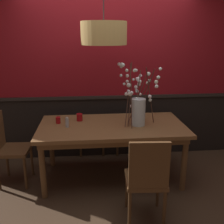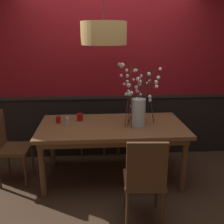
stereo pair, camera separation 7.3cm
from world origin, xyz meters
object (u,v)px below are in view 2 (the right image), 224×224
chair_head_west_end (8,144)px  vase_with_blossoms (138,107)px  condiment_bottle (67,122)px  candle_holder_nearer_center (58,120)px  pendant_lamp (104,33)px  candle_holder_nearer_edge (80,117)px  dining_table (112,131)px  chair_near_side_right (145,177)px  chair_far_side_right (127,120)px  chair_far_side_left (93,122)px

chair_head_west_end → vase_with_blossoms: size_ratio=1.17×
condiment_bottle → chair_head_west_end: bearing=178.8°
candle_holder_nearer_center → pendant_lamp: 1.27m
candle_holder_nearer_edge → condiment_bottle: size_ratio=0.75×
dining_table → chair_near_side_right: (0.27, -0.93, -0.16)m
chair_near_side_right → chair_far_side_right: bearing=88.2°
vase_with_blossoms → pendant_lamp: 1.02m
dining_table → chair_far_side_left: size_ratio=2.14×
chair_head_west_end → candle_holder_nearer_edge: (0.93, 0.23, 0.28)m
chair_far_side_right → candle_holder_nearer_edge: size_ratio=9.68×
chair_far_side_right → candle_holder_nearer_center: chair_far_side_right is taller
condiment_bottle → chair_near_side_right: bearing=-46.7°
chair_near_side_right → pendant_lamp: 1.70m
condiment_bottle → pendant_lamp: bearing=0.8°
candle_holder_nearer_center → candle_holder_nearer_edge: 0.29m
candle_holder_nearer_edge → chair_head_west_end: bearing=-166.3°
candle_holder_nearer_center → dining_table: bearing=-9.8°
dining_table → candle_holder_nearer_edge: 0.49m
vase_with_blossoms → condiment_bottle: (-0.92, -0.01, -0.17)m
chair_head_west_end → candle_holder_nearer_center: size_ratio=10.76×
chair_near_side_right → candle_holder_nearer_center: size_ratio=10.72×
chair_far_side_left → chair_near_side_right: chair_near_side_right is taller
candle_holder_nearer_edge → condiment_bottle: condiment_bottle is taller
chair_head_west_end → chair_near_side_right: chair_head_west_end is taller
candle_holder_nearer_center → pendant_lamp: bearing=-13.8°
dining_table → pendant_lamp: 1.24m
chair_far_side_left → chair_far_side_right: (0.58, -0.00, 0.02)m
condiment_bottle → dining_table: bearing=3.3°
dining_table → chair_far_side_right: size_ratio=1.98×
pendant_lamp → dining_table: bearing=15.4°
chair_head_west_end → chair_near_side_right: (1.62, -0.91, -0.01)m
vase_with_blossoms → chair_near_side_right: bearing=-94.4°
chair_far_side_left → candle_holder_nearer_center: bearing=-119.9°
chair_far_side_left → vase_with_blossoms: bearing=-57.4°
chair_far_side_right → candle_holder_nearer_center: size_ratio=10.84×
chair_near_side_right → candle_holder_nearer_center: bearing=132.7°
chair_head_west_end → pendant_lamp: size_ratio=0.85×
pendant_lamp → chair_near_side_right: bearing=-68.1°
candle_holder_nearer_center → vase_with_blossoms: bearing=-8.0°
vase_with_blossoms → candle_holder_nearer_center: size_ratio=9.16×
chair_far_side_left → chair_near_side_right: size_ratio=0.93×
vase_with_blossoms → pendant_lamp: size_ratio=0.72×
dining_table → vase_with_blossoms: bearing=-4.3°
chair_head_west_end → condiment_bottle: 0.83m
chair_head_west_end → dining_table: bearing=0.8°
dining_table → chair_far_side_left: bearing=106.0°
pendant_lamp → candle_holder_nearer_center: bearing=166.2°
chair_head_west_end → vase_with_blossoms: bearing=-0.2°
chair_near_side_right → candle_holder_nearer_edge: 1.37m
chair_near_side_right → pendant_lamp: size_ratio=0.84×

